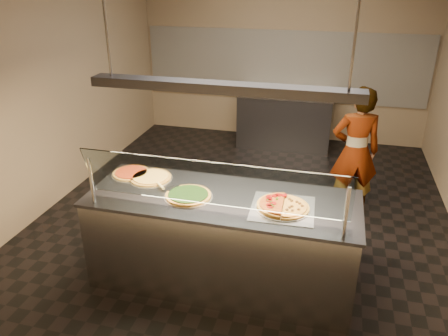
% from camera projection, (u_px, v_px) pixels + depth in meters
% --- Properties ---
extents(ground, '(5.00, 6.00, 0.02)m').
position_uv_depth(ground, '(245.00, 215.00, 5.54)').
color(ground, black).
rests_on(ground, ground).
extents(wall_back, '(5.00, 0.02, 3.00)m').
position_uv_depth(wall_back, '(283.00, 54.00, 7.56)').
color(wall_back, '#937C5F').
rests_on(wall_back, ground).
extents(wall_front, '(5.00, 0.02, 3.00)m').
position_uv_depth(wall_front, '(129.00, 252.00, 2.26)').
color(wall_front, '#937C5F').
rests_on(wall_front, ground).
extents(wall_left, '(0.02, 6.00, 3.00)m').
position_uv_depth(wall_left, '(52.00, 86.00, 5.48)').
color(wall_left, '#937C5F').
rests_on(wall_left, ground).
extents(tile_band, '(4.90, 0.02, 1.20)m').
position_uv_depth(tile_band, '(282.00, 66.00, 7.62)').
color(tile_band, silver).
rests_on(tile_band, wall_back).
extents(serving_counter, '(2.50, 0.94, 0.93)m').
position_uv_depth(serving_counter, '(223.00, 240.00, 4.19)').
color(serving_counter, '#B7B7BC').
rests_on(serving_counter, ground).
extents(sneeze_guard, '(2.26, 0.18, 0.54)m').
position_uv_depth(sneeze_guard, '(212.00, 185.00, 3.58)').
color(sneeze_guard, '#B7B7BC').
rests_on(sneeze_guard, serving_counter).
extents(perforated_tray, '(0.57, 0.57, 0.01)m').
position_uv_depth(perforated_tray, '(283.00, 208.00, 3.81)').
color(perforated_tray, silver).
rests_on(perforated_tray, serving_counter).
extents(half_pizza_pepperoni, '(0.26, 0.46, 0.05)m').
position_uv_depth(half_pizza_pepperoni, '(270.00, 203.00, 3.82)').
color(half_pizza_pepperoni, '#9C6A27').
rests_on(half_pizza_pepperoni, perforated_tray).
extents(half_pizza_sausage, '(0.25, 0.46, 0.04)m').
position_uv_depth(half_pizza_sausage, '(296.00, 207.00, 3.77)').
color(half_pizza_sausage, '#9C6A27').
rests_on(half_pizza_sausage, perforated_tray).
extents(pizza_spinach, '(0.45, 0.45, 0.03)m').
position_uv_depth(pizza_spinach, '(188.00, 195.00, 4.00)').
color(pizza_spinach, silver).
rests_on(pizza_spinach, serving_counter).
extents(pizza_cheese, '(0.43, 0.43, 0.03)m').
position_uv_depth(pizza_cheese, '(151.00, 177.00, 4.35)').
color(pizza_cheese, silver).
rests_on(pizza_cheese, serving_counter).
extents(pizza_tomato, '(0.40, 0.40, 0.03)m').
position_uv_depth(pizza_tomato, '(132.00, 173.00, 4.45)').
color(pizza_tomato, silver).
rests_on(pizza_tomato, serving_counter).
extents(pizza_spatula, '(0.28, 0.17, 0.02)m').
position_uv_depth(pizza_spatula, '(166.00, 186.00, 4.13)').
color(pizza_spatula, '#B7B7BC').
rests_on(pizza_spatula, pizza_spinach).
extents(prep_table, '(1.60, 0.74, 0.93)m').
position_uv_depth(prep_table, '(285.00, 119.00, 7.55)').
color(prep_table, '#3F3F45').
rests_on(prep_table, ground).
extents(worker, '(0.67, 0.51, 1.63)m').
position_uv_depth(worker, '(355.00, 152.00, 5.30)').
color(worker, '#38363D').
rests_on(worker, ground).
extents(heat_lamp_housing, '(2.30, 0.18, 0.08)m').
position_uv_depth(heat_lamp_housing, '(222.00, 88.00, 3.58)').
color(heat_lamp_housing, '#3F3F45').
rests_on(heat_lamp_housing, ceiling).
extents(lamp_rod_left, '(0.02, 0.02, 1.01)m').
position_uv_depth(lamp_rod_left, '(105.00, 15.00, 3.58)').
color(lamp_rod_left, '#B7B7BC').
rests_on(lamp_rod_left, ceiling).
extents(lamp_rod_right, '(0.02, 0.02, 1.01)m').
position_uv_depth(lamp_rod_right, '(357.00, 21.00, 3.12)').
color(lamp_rod_right, '#B7B7BC').
rests_on(lamp_rod_right, ceiling).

